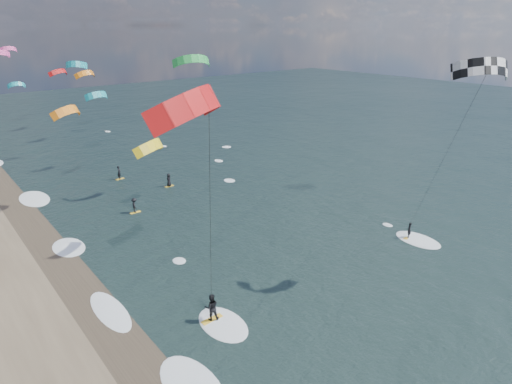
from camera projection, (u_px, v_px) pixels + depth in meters
ground at (400, 358)px, 24.86m from camera, size 260.00×260.00×0.00m
wet_sand_strip at (132, 357)px, 24.94m from camera, size 3.00×240.00×0.00m
kitesurfer_near_a at (468, 118)px, 29.29m from camera, size 7.54×9.04×16.61m
kitesurfer_near_b at (212, 189)px, 19.48m from camera, size 7.33×9.18×16.39m
far_kitesurfers at (142, 189)px, 48.24m from camera, size 7.60×11.84×1.72m
bg_kite_field at (67, 73)px, 60.81m from camera, size 15.15×74.07×8.38m
shoreline_surf at (119, 310)px, 29.06m from camera, size 2.40×79.40×0.11m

